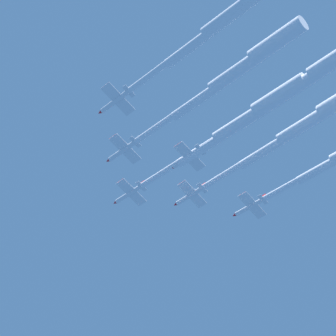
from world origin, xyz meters
TOP-DOWN VIEW (x-y plane):
  - jet_lead at (-11.59, 18.15)m, footprint 33.84×50.44m
  - jet_port_inner at (-6.16, 32.08)m, footprint 32.80×49.89m
  - jet_starboard_inner at (-26.38, 19.99)m, footprint 33.56×51.08m
  - jet_port_mid at (-19.72, 31.15)m, footprint 30.57×46.21m
  - jet_starboard_mid at (-0.39, 44.96)m, footprint 31.19×47.70m

SIDE VIEW (x-z plane):
  - jet_port_mid at x=-19.72m, z-range 141.86..146.13m
  - jet_port_inner at x=-6.16m, z-range 141.92..146.22m
  - jet_starboard_mid at x=-0.39m, z-range 141.93..146.25m
  - jet_lead at x=-11.59m, z-range 142.23..146.46m
  - jet_starboard_inner at x=-26.38m, z-range 143.73..148.06m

